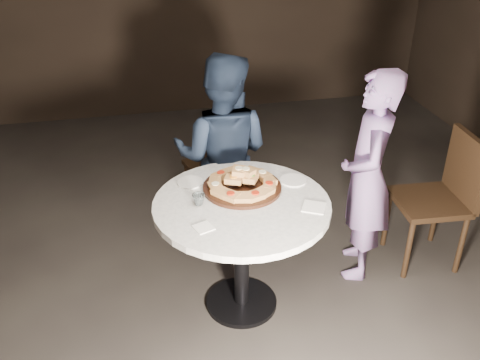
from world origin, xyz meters
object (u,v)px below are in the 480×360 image
at_px(water_glass, 199,199).
at_px(serving_board, 242,187).
at_px(diner_navy, 222,156).
at_px(chair_far, 216,163).
at_px(chair_right, 444,192).
at_px(focaccia_pile, 242,181).
at_px(diner_teal, 367,178).
at_px(table, 242,223).

bearing_deg(water_glass, serving_board, 23.03).
bearing_deg(water_glass, diner_navy, 68.67).
xyz_separation_m(chair_far, chair_right, (1.51, -0.96, 0.10)).
distance_m(focaccia_pile, diner_teal, 0.90).
height_order(serving_board, diner_navy, diner_navy).
xyz_separation_m(serving_board, diner_navy, (-0.02, 0.59, -0.06)).
bearing_deg(diner_teal, focaccia_pile, -66.35).
relative_size(table, chair_right, 1.29).
relative_size(table, diner_navy, 0.84).
bearing_deg(chair_right, diner_navy, -105.32).
bearing_deg(serving_board, chair_right, 2.05).
xyz_separation_m(focaccia_pile, diner_teal, (0.89, 0.06, -0.11)).
relative_size(diner_navy, diner_teal, 1.01).
xyz_separation_m(serving_board, chair_far, (0.00, 1.02, -0.35)).
bearing_deg(table, water_glass, 173.44).
bearing_deg(chair_far, focaccia_pile, 73.31).
height_order(table, diner_teal, diner_teal).
bearing_deg(serving_board, diner_navy, 92.06).
distance_m(water_glass, diner_teal, 1.21).
height_order(focaccia_pile, chair_far, focaccia_pile).
relative_size(serving_board, diner_teal, 0.33).
relative_size(water_glass, diner_teal, 0.05).
distance_m(chair_far, chair_right, 1.79).
xyz_separation_m(serving_board, water_glass, (-0.30, -0.13, 0.02)).
bearing_deg(diner_navy, chair_right, -178.27).
bearing_deg(table, chair_far, 87.98).
height_order(focaccia_pile, diner_navy, diner_navy).
height_order(water_glass, chair_right, chair_right).
height_order(focaccia_pile, water_glass, focaccia_pile).
relative_size(table, diner_teal, 0.85).
distance_m(chair_right, diner_navy, 1.63).
bearing_deg(water_glass, chair_right, 5.72).
relative_size(chair_far, chair_right, 0.83).
bearing_deg(chair_right, water_glass, -80.49).
bearing_deg(table, diner_navy, 88.73).
distance_m(serving_board, water_glass, 0.33).
xyz_separation_m(table, diner_teal, (0.93, 0.22, 0.10)).
xyz_separation_m(serving_board, focaccia_pile, (0.00, 0.01, 0.04)).
relative_size(chair_right, diner_teal, 0.66).
xyz_separation_m(diner_navy, diner_teal, (0.92, -0.52, -0.01)).
distance_m(table, water_glass, 0.32).
bearing_deg(chair_right, focaccia_pile, -84.39).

